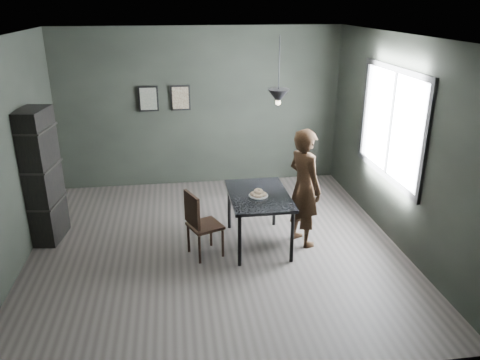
{
  "coord_description": "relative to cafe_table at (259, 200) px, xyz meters",
  "views": [
    {
      "loc": [
        -0.48,
        -5.71,
        3.2
      ],
      "look_at": [
        0.35,
        0.05,
        0.95
      ],
      "focal_mm": 35.0,
      "sensor_mm": 36.0,
      "label": 1
    }
  ],
  "objects": [
    {
      "name": "ceiling",
      "position": [
        -0.6,
        0.0,
        2.13
      ],
      "size": [
        5.0,
        5.0,
        0.02
      ],
      "color": "silver",
      "rests_on": "ground"
    },
    {
      "name": "pendant_lamp",
      "position": [
        0.25,
        0.1,
        1.38
      ],
      "size": [
        0.28,
        0.28,
        0.86
      ],
      "color": "black",
      "rests_on": "ground"
    },
    {
      "name": "wood_chair",
      "position": [
        -0.82,
        -0.22,
        -0.15
      ],
      "size": [
        0.52,
        0.52,
        0.91
      ],
      "rotation": [
        0.0,
        0.0,
        0.39
      ],
      "color": "black",
      "rests_on": "ground"
    },
    {
      "name": "donut_pile",
      "position": [
        -0.02,
        -0.08,
        0.12
      ],
      "size": [
        0.22,
        0.22,
        0.09
      ],
      "rotation": [
        0.0,
        0.0,
        -0.2
      ],
      "color": "#F9E2C2",
      "rests_on": "white_plate"
    },
    {
      "name": "white_plate",
      "position": [
        -0.02,
        -0.08,
        0.08
      ],
      "size": [
        0.23,
        0.23,
        0.01
      ],
      "primitive_type": "cylinder",
      "color": "white",
      "rests_on": "cafe_table"
    },
    {
      "name": "framed_print_right",
      "position": [
        -0.95,
        2.47,
        0.93
      ],
      "size": [
        0.34,
        0.04,
        0.44
      ],
      "color": "black",
      "rests_on": "ground"
    },
    {
      "name": "back_wall",
      "position": [
        -0.6,
        2.5,
        0.73
      ],
      "size": [
        5.0,
        0.1,
        2.8
      ],
      "primitive_type": "cube",
      "color": "black",
      "rests_on": "ground"
    },
    {
      "name": "ground",
      "position": [
        -0.6,
        0.0,
        -0.67
      ],
      "size": [
        5.0,
        5.0,
        0.0
      ],
      "primitive_type": "plane",
      "color": "#35302E",
      "rests_on": "ground"
    },
    {
      "name": "shelf_unit",
      "position": [
        -2.92,
        0.59,
        0.27
      ],
      "size": [
        0.44,
        0.67,
        1.88
      ],
      "primitive_type": "cube",
      "rotation": [
        0.0,
        0.0,
        -0.15
      ],
      "color": "black",
      "rests_on": "ground"
    },
    {
      "name": "woman",
      "position": [
        0.62,
        -0.04,
        0.15
      ],
      "size": [
        0.59,
        0.71,
        1.65
      ],
      "primitive_type": "imported",
      "rotation": [
        0.0,
        0.0,
        1.96
      ],
      "color": "black",
      "rests_on": "ground"
    },
    {
      "name": "framed_print_left",
      "position": [
        -1.5,
        2.47,
        0.93
      ],
      "size": [
        0.34,
        0.04,
        0.44
      ],
      "color": "black",
      "rests_on": "ground"
    },
    {
      "name": "cafe_table",
      "position": [
        0.0,
        0.0,
        0.0
      ],
      "size": [
        0.8,
        1.2,
        0.75
      ],
      "color": "black",
      "rests_on": "ground"
    },
    {
      "name": "window_assembly",
      "position": [
        1.87,
        0.2,
        0.93
      ],
      "size": [
        0.04,
        1.96,
        1.56
      ],
      "color": "white",
      "rests_on": "ground"
    }
  ]
}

